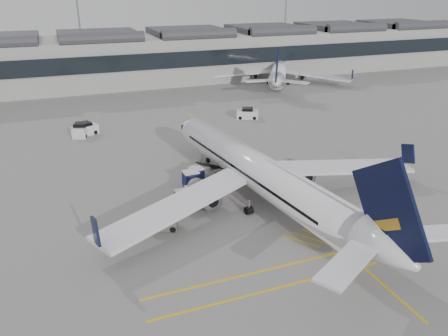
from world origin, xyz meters
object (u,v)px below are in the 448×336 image
object	(u,v)px
airliner_main	(261,174)
baggage_cart_a	(191,179)
ramp_agent_a	(245,180)
pushback_tug	(163,222)
ramp_agent_b	(215,198)
belt_loader	(202,172)

from	to	relation	value
airliner_main	baggage_cart_a	bearing A→B (deg)	126.75
airliner_main	ramp_agent_a	xyz separation A→B (m)	(0.01, 4.23, -2.49)
baggage_cart_a	ramp_agent_a	xyz separation A→B (m)	(6.22, -2.13, -0.24)
airliner_main	pushback_tug	size ratio (longest dim) A/B	13.27
ramp_agent_b	pushback_tug	world-z (taller)	ramp_agent_b
ramp_agent_b	pushback_tug	bearing A→B (deg)	9.05
belt_loader	ramp_agent_a	size ratio (longest dim) A/B	2.96
pushback_tug	baggage_cart_a	bearing A→B (deg)	75.60
belt_loader	baggage_cart_a	bearing A→B (deg)	-147.08
airliner_main	ramp_agent_b	distance (m)	5.69
baggage_cart_a	ramp_agent_a	bearing A→B (deg)	-21.76
airliner_main	belt_loader	xyz separation A→B (m)	(-3.91, 8.87, -2.76)
belt_loader	ramp_agent_a	world-z (taller)	belt_loader
airliner_main	baggage_cart_a	size ratio (longest dim) A/B	21.03
ramp_agent_b	pushback_tug	distance (m)	7.12
belt_loader	ramp_agent_b	distance (m)	8.18
belt_loader	pushback_tug	size ratio (longest dim) A/B	1.56
ramp_agent_a	pushback_tug	bearing A→B (deg)	171.15
belt_loader	baggage_cart_a	world-z (taller)	baggage_cart_a
ramp_agent_a	ramp_agent_b	size ratio (longest dim) A/B	0.89
belt_loader	pushback_tug	world-z (taller)	belt_loader
pushback_tug	ramp_agent_a	bearing A→B (deg)	46.79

